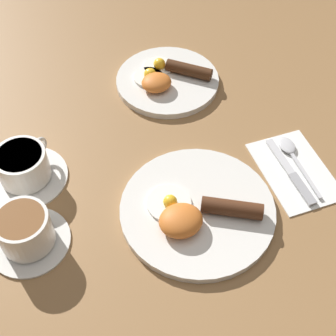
{
  "coord_description": "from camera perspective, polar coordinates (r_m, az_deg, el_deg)",
  "views": [
    {
      "loc": [
        -0.22,
        -0.42,
        0.72
      ],
      "look_at": [
        -0.02,
        0.1,
        0.03
      ],
      "focal_mm": 50.0,
      "sensor_mm": 36.0,
      "label": 1
    }
  ],
  "objects": [
    {
      "name": "breakfast_plate_near",
      "position": [
        0.85,
        3.5,
        -5.22
      ],
      "size": [
        0.28,
        0.28,
        0.05
      ],
      "color": "silver",
      "rests_on": "ground_plane"
    },
    {
      "name": "knife",
      "position": [
        0.93,
        14.92,
        -0.75
      ],
      "size": [
        0.02,
        0.17,
        0.01
      ],
      "rotation": [
        0.0,
        0.0,
        1.57
      ],
      "color": "silver",
      "rests_on": "napkin"
    },
    {
      "name": "ground_plane",
      "position": [
        0.86,
        3.58,
        -5.38
      ],
      "size": [
        3.0,
        3.0,
        0.0
      ],
      "primitive_type": "plane",
      "color": "olive"
    },
    {
      "name": "napkin",
      "position": [
        0.95,
        15.18,
        -0.26
      ],
      "size": [
        0.13,
        0.19,
        0.01
      ],
      "primitive_type": "cube",
      "rotation": [
        0.0,
        0.0,
        -0.03
      ],
      "color": "white",
      "rests_on": "ground_plane"
    },
    {
      "name": "spoon",
      "position": [
        0.97,
        14.75,
        1.94
      ],
      "size": [
        0.03,
        0.16,
        0.01
      ],
      "rotation": [
        0.0,
        0.0,
        1.52
      ],
      "color": "silver",
      "rests_on": "napkin"
    },
    {
      "name": "teacup_far",
      "position": [
        0.92,
        -17.16,
        0.05
      ],
      "size": [
        0.16,
        0.16,
        0.07
      ],
      "color": "silver",
      "rests_on": "ground_plane"
    },
    {
      "name": "breakfast_plate_far",
      "position": [
        1.09,
        -0.16,
        10.76
      ],
      "size": [
        0.24,
        0.24,
        0.05
      ],
      "color": "silver",
      "rests_on": "ground_plane"
    },
    {
      "name": "teacup_near",
      "position": [
        0.83,
        -17.03,
        -7.43
      ],
      "size": [
        0.14,
        0.14,
        0.08
      ],
      "color": "silver",
      "rests_on": "ground_plane"
    }
  ]
}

